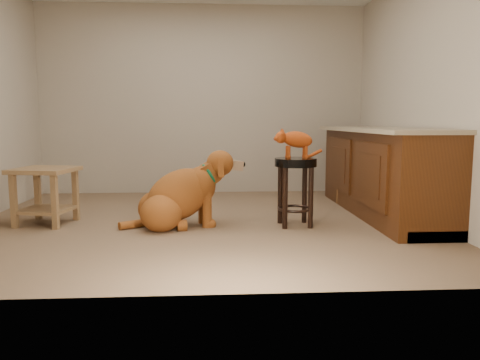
{
  "coord_description": "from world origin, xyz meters",
  "views": [
    {
      "loc": [
        0.11,
        -4.64,
        1.02
      ],
      "look_at": [
        0.38,
        -0.2,
        0.45
      ],
      "focal_mm": 35.0,
      "sensor_mm": 36.0,
      "label": 1
    }
  ],
  "objects": [
    {
      "name": "side_table",
      "position": [
        -1.52,
        0.0,
        0.37
      ],
      "size": [
        0.63,
        0.63,
        0.56
      ],
      "rotation": [
        0.0,
        0.0,
        -0.19
      ],
      "color": "brown",
      "rests_on": "ground"
    },
    {
      "name": "wood_stool",
      "position": [
        1.85,
        0.83,
        0.35
      ],
      "size": [
        0.45,
        0.45,
        0.68
      ],
      "rotation": [
        0.0,
        0.0,
        0.25
      ],
      "color": "brown",
      "rests_on": "ground"
    },
    {
      "name": "tabby_kitten",
      "position": [
        0.9,
        -0.22,
        0.83
      ],
      "size": [
        0.5,
        0.2,
        0.31
      ],
      "rotation": [
        0.0,
        0.0,
        0.04
      ],
      "color": "#AA3E11",
      "rests_on": "padded_stool"
    },
    {
      "name": "cabinet_run",
      "position": [
        1.94,
        0.3,
        0.44
      ],
      "size": [
        0.7,
        2.56,
        0.94
      ],
      "color": "#3E1E0B",
      "rests_on": "ground"
    },
    {
      "name": "padded_stool",
      "position": [
        0.91,
        -0.22,
        0.47
      ],
      "size": [
        0.4,
        0.4,
        0.66
      ],
      "rotation": [
        0.0,
        0.0,
        0.04
      ],
      "color": "black",
      "rests_on": "ground"
    },
    {
      "name": "room_shell",
      "position": [
        0.0,
        0.0,
        1.68
      ],
      "size": [
        4.54,
        4.04,
        2.62
      ],
      "color": "#A49884",
      "rests_on": "ground"
    },
    {
      "name": "floor",
      "position": [
        0.0,
        0.0,
        0.0
      ],
      "size": [
        4.5,
        4.0,
        0.01
      ],
      "primitive_type": "cube",
      "color": "brown",
      "rests_on": "ground"
    },
    {
      "name": "golden_retriever",
      "position": [
        -0.19,
        -0.19,
        0.29
      ],
      "size": [
        1.22,
        0.67,
        0.78
      ],
      "rotation": [
        0.0,
        0.0,
        0.21
      ],
      "color": "brown",
      "rests_on": "ground"
    }
  ]
}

